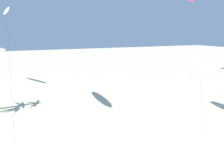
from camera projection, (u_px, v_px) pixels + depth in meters
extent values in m
ellipsoid|color=white|center=(200.00, 64.00, 24.54)|extent=(2.04, 5.61, 2.49)
ellipsoid|color=blue|center=(200.00, 63.00, 24.53)|extent=(1.24, 5.65, 1.85)
cylinder|color=#4C4C51|center=(201.00, 96.00, 23.38)|extent=(2.20, 3.42, 7.49)
ellipsoid|color=white|center=(6.00, 11.00, 24.23)|extent=(2.08, 8.93, 2.05)
ellipsoid|color=blue|center=(6.00, 11.00, 24.23)|extent=(1.53, 9.09, 1.32)
cylinder|color=#4C4C51|center=(10.00, 71.00, 21.65)|extent=(0.28, 9.18, 14.40)
cylinder|color=#4C4C51|center=(189.00, 38.00, 48.61)|extent=(3.22, 5.85, 20.81)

